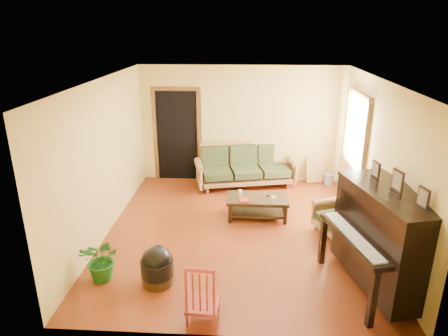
# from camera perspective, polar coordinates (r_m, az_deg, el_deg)

# --- Properties ---
(floor) EXTENTS (5.00, 5.00, 0.00)m
(floor) POSITION_cam_1_polar(r_m,az_deg,el_deg) (7.07, 2.00, -9.01)
(floor) COLOR #571E0B
(floor) RESTS_ON ground
(doorway) EXTENTS (1.08, 0.16, 2.05)m
(doorway) POSITION_cam_1_polar(r_m,az_deg,el_deg) (9.13, -6.69, 4.56)
(doorway) COLOR black
(doorway) RESTS_ON floor
(window) EXTENTS (0.12, 1.36, 1.46)m
(window) POSITION_cam_1_polar(r_m,az_deg,el_deg) (8.01, 18.45, 5.02)
(window) COLOR white
(window) RESTS_ON right_wall
(sofa) EXTENTS (2.30, 1.34, 0.92)m
(sofa) POSITION_cam_1_polar(r_m,az_deg,el_deg) (8.82, 3.10, 0.27)
(sofa) COLOR #946336
(sofa) RESTS_ON floor
(coffee_table) EXTENTS (1.12, 0.62, 0.41)m
(coffee_table) POSITION_cam_1_polar(r_m,az_deg,el_deg) (7.48, 4.76, -5.62)
(coffee_table) COLOR black
(coffee_table) RESTS_ON floor
(armchair) EXTENTS (1.01, 1.03, 0.79)m
(armchair) POSITION_cam_1_polar(r_m,az_deg,el_deg) (7.04, 16.25, -6.36)
(armchair) COLOR #946336
(armchair) RESTS_ON floor
(piano) EXTENTS (1.32, 1.80, 1.43)m
(piano) POSITION_cam_1_polar(r_m,az_deg,el_deg) (5.77, 21.95, -9.61)
(piano) COLOR black
(piano) RESTS_ON floor
(footstool) EXTENTS (0.54, 0.54, 0.43)m
(footstool) POSITION_cam_1_polar(r_m,az_deg,el_deg) (5.76, -9.51, -14.17)
(footstool) COLOR black
(footstool) RESTS_ON floor
(red_chair) EXTENTS (0.41, 0.45, 0.82)m
(red_chair) POSITION_cam_1_polar(r_m,az_deg,el_deg) (5.00, -3.09, -17.05)
(red_chair) COLOR maroon
(red_chair) RESTS_ON floor
(leaning_frame) EXTENTS (0.48, 0.23, 0.63)m
(leaning_frame) POSITION_cam_1_polar(r_m,az_deg,el_deg) (9.27, 13.07, -0.21)
(leaning_frame) COLOR gold
(leaning_frame) RESTS_ON floor
(ceramic_crock) EXTENTS (0.25, 0.25, 0.24)m
(ceramic_crock) POSITION_cam_1_polar(r_m,az_deg,el_deg) (9.28, 14.71, -1.60)
(ceramic_crock) COLOR #324396
(ceramic_crock) RESTS_ON floor
(potted_plant) EXTENTS (0.68, 0.63, 0.63)m
(potted_plant) POSITION_cam_1_polar(r_m,az_deg,el_deg) (5.95, -16.95, -12.45)
(potted_plant) COLOR #1A5819
(potted_plant) RESTS_ON floor
(book) EXTENTS (0.20, 0.25, 0.02)m
(book) POSITION_cam_1_polar(r_m,az_deg,el_deg) (7.24, 2.19, -4.60)
(book) COLOR maroon
(book) RESTS_ON coffee_table
(candle) EXTENTS (0.08, 0.08, 0.12)m
(candle) POSITION_cam_1_polar(r_m,az_deg,el_deg) (7.40, 2.31, -3.59)
(candle) COLOR white
(candle) RESTS_ON coffee_table
(glass_jar) EXTENTS (0.10, 0.10, 0.06)m
(glass_jar) POSITION_cam_1_polar(r_m,az_deg,el_deg) (7.32, 7.01, -4.28)
(glass_jar) COLOR silver
(glass_jar) RESTS_ON coffee_table
(remote) EXTENTS (0.15, 0.09, 0.01)m
(remote) POSITION_cam_1_polar(r_m,az_deg,el_deg) (7.45, 6.57, -3.99)
(remote) COLOR black
(remote) RESTS_ON coffee_table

